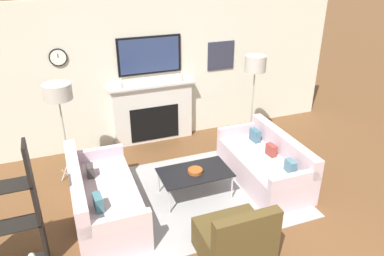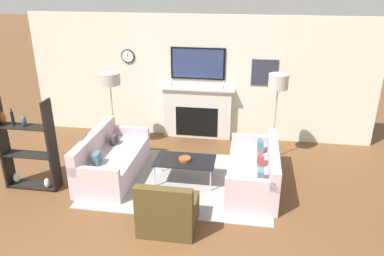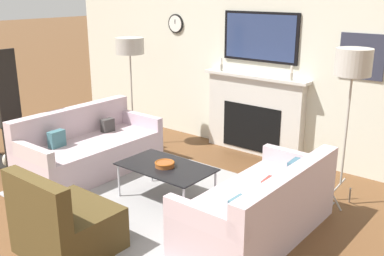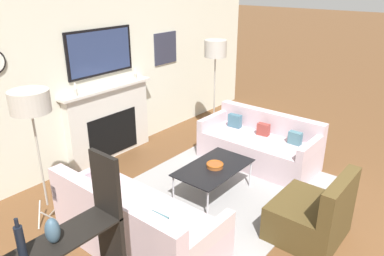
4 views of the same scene
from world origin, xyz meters
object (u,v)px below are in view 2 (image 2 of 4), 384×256
(coffee_table, at_px, (185,161))
(floor_lamp_left, at_px, (110,80))
(couch_left, at_px, (111,161))
(floor_lamp_right, at_px, (278,83))
(shelf_unit, at_px, (27,148))
(armchair, at_px, (168,212))
(decorative_bowl, at_px, (185,159))
(couch_right, at_px, (254,172))

(coffee_table, distance_m, floor_lamp_left, 2.34)
(couch_left, height_order, floor_lamp_left, floor_lamp_left)
(floor_lamp_right, bearing_deg, shelf_unit, -157.48)
(floor_lamp_left, xyz_separation_m, shelf_unit, (-0.88, -1.73, -0.75))
(couch_left, bearing_deg, coffee_table, -0.30)
(armchair, relative_size, decorative_bowl, 3.67)
(coffee_table, height_order, shelf_unit, shelf_unit)
(coffee_table, bearing_deg, floor_lamp_left, 146.42)
(floor_lamp_left, xyz_separation_m, floor_lamp_right, (3.30, 0.00, 0.08))
(armchair, height_order, coffee_table, armchair)
(couch_left, distance_m, shelf_unit, 1.44)
(floor_lamp_left, bearing_deg, couch_left, -73.09)
(couch_right, height_order, floor_lamp_left, floor_lamp_left)
(couch_left, height_order, coffee_table, couch_left)
(couch_left, xyz_separation_m, coffee_table, (1.38, -0.01, 0.11))
(armchair, height_order, floor_lamp_left, floor_lamp_left)
(floor_lamp_right, bearing_deg, couch_right, -107.25)
(couch_right, bearing_deg, armchair, -132.11)
(couch_left, bearing_deg, couch_right, 0.02)
(couch_right, relative_size, armchair, 2.17)
(couch_left, bearing_deg, floor_lamp_right, 21.05)
(armchair, bearing_deg, couch_right, 47.89)
(coffee_table, relative_size, floor_lamp_left, 0.64)
(floor_lamp_left, height_order, shelf_unit, floor_lamp_left)
(couch_right, relative_size, shelf_unit, 1.10)
(couch_left, relative_size, floor_lamp_left, 1.12)
(couch_left, xyz_separation_m, decorative_bowl, (1.38, -0.03, 0.17))
(couch_right, xyz_separation_m, coffee_table, (-1.22, -0.01, 0.12))
(armchair, xyz_separation_m, decorative_bowl, (0.01, 1.34, 0.18))
(armchair, xyz_separation_m, shelf_unit, (-2.59, 0.77, 0.47))
(coffee_table, relative_size, decorative_bowl, 4.74)
(armchair, distance_m, coffee_table, 1.36)
(couch_right, bearing_deg, decorative_bowl, -178.77)
(decorative_bowl, bearing_deg, armchair, -90.53)
(decorative_bowl, height_order, floor_lamp_left, floor_lamp_left)
(coffee_table, distance_m, shelf_unit, 2.69)
(floor_lamp_left, bearing_deg, armchair, -55.64)
(couch_left, height_order, shelf_unit, shelf_unit)
(floor_lamp_right, height_order, shelf_unit, floor_lamp_right)
(armchair, height_order, shelf_unit, shelf_unit)
(couch_left, xyz_separation_m, armchair, (1.36, -1.37, -0.02))
(couch_right, xyz_separation_m, floor_lamp_left, (-2.94, 1.13, 1.22))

